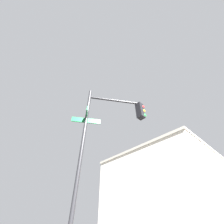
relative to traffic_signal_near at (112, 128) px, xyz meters
name	(u,v)px	position (x,y,z in m)	size (l,w,h in m)	color
traffic_signal_near	(112,128)	(0.00, 0.00, 0.00)	(1.81, 2.66, 6.38)	black
building_stucco	(174,195)	(-10.13, 23.82, 1.29)	(17.54, 20.13, 11.52)	beige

